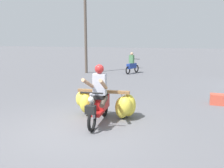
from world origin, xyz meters
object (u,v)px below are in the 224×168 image
motorbike_main_loaded (108,102)px  motorbike_distant_ahead_left (132,65)px  produce_crate (219,99)px  utility_pole (85,20)px

motorbike_main_loaded → motorbike_distant_ahead_left: size_ratio=1.23×
produce_crate → motorbike_main_loaded: bearing=-137.7°
produce_crate → utility_pole: utility_pole is taller
motorbike_main_loaded → utility_pole: 10.15m
motorbike_distant_ahead_left → utility_pole: 4.22m
motorbike_main_loaded → produce_crate: bearing=42.3°
motorbike_distant_ahead_left → utility_pole: bearing=-164.2°
motorbike_distant_ahead_left → utility_pole: (-2.94, -0.83, 2.92)m
produce_crate → motorbike_distant_ahead_left: bearing=127.4°
utility_pole → produce_crate: bearing=-35.5°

